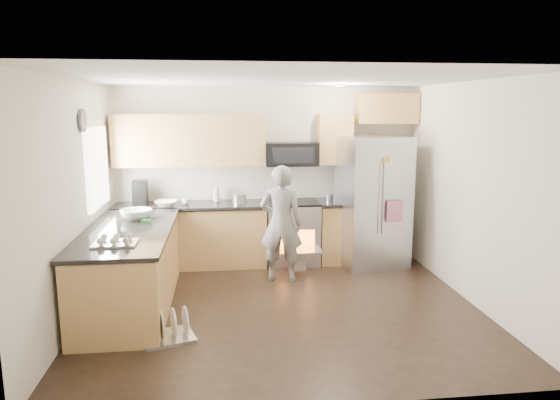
{
  "coord_description": "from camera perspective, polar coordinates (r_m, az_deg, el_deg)",
  "views": [
    {
      "loc": [
        -0.67,
        -5.46,
        2.29
      ],
      "look_at": [
        0.03,
        0.5,
        1.18
      ],
      "focal_mm": 32.0,
      "sensor_mm": 36.0,
      "label": 1
    }
  ],
  "objects": [
    {
      "name": "ground",
      "position": [
        5.96,
        0.28,
        -12.1
      ],
      "size": [
        4.5,
        4.5,
        0.0
      ],
      "primitive_type": "plane",
      "color": "black",
      "rests_on": "ground"
    },
    {
      "name": "peninsula",
      "position": [
        6.09,
        -16.72,
        -7.38
      ],
      "size": [
        0.96,
        2.36,
        1.05
      ],
      "color": "tan",
      "rests_on": "ground"
    },
    {
      "name": "stove_range",
      "position": [
        7.4,
        1.39,
        -2.09
      ],
      "size": [
        0.76,
        0.97,
        1.79
      ],
      "color": "#B7B7BC",
      "rests_on": "ground"
    },
    {
      "name": "refrigerator",
      "position": [
        7.37,
        10.56,
        -0.2
      ],
      "size": [
        1.04,
        0.87,
        1.89
      ],
      "rotation": [
        0.0,
        0.0,
        0.17
      ],
      "color": "#B7B7BC",
      "rests_on": "ground"
    },
    {
      "name": "back_cabinet_run",
      "position": [
        7.33,
        -5.94,
        0.02
      ],
      "size": [
        4.45,
        0.64,
        2.5
      ],
      "color": "tan",
      "rests_on": "ground"
    },
    {
      "name": "person",
      "position": [
        6.61,
        0.14,
        -2.71
      ],
      "size": [
        0.64,
        0.49,
        1.56
      ],
      "primitive_type": "imported",
      "rotation": [
        0.0,
        0.0,
        2.91
      ],
      "color": "gray",
      "rests_on": "ground"
    },
    {
      "name": "dish_rack",
      "position": [
        5.3,
        -12.71,
        -14.39
      ],
      "size": [
        0.6,
        0.54,
        0.31
      ],
      "rotation": [
        0.0,
        0.0,
        0.3
      ],
      "color": "#B7B7BC",
      "rests_on": "ground"
    },
    {
      "name": "room_shell",
      "position": [
        5.55,
        -0.1,
        4.12
      ],
      "size": [
        4.54,
        4.04,
        2.62
      ],
      "color": "silver",
      "rests_on": "ground"
    }
  ]
}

